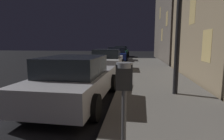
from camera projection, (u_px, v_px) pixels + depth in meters
parking_meter at (124, 93)px, 2.16m from camera, size 0.19×0.19×1.45m
car_silver at (76, 80)px, 5.67m from camera, size 2.21×4.43×1.43m
car_white at (107, 60)px, 12.15m from camera, size 2.10×4.46×1.43m
car_blue at (117, 54)px, 18.76m from camera, size 2.25×4.40×1.43m
car_green at (121, 52)px, 24.67m from camera, size 2.00×4.34×1.43m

